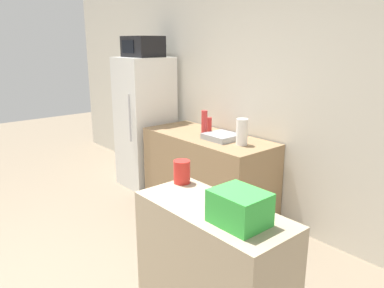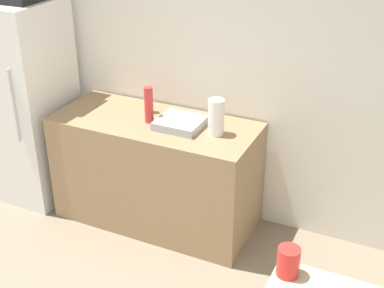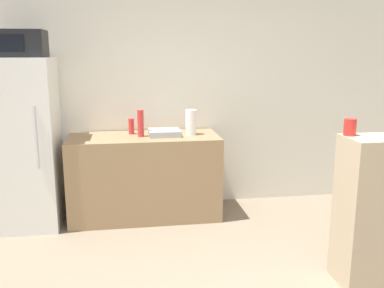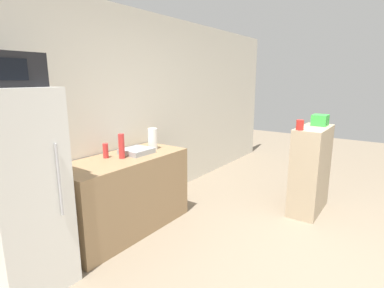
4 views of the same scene
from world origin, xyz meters
name	(u,v)px [view 3 (image 3 of 4)]	position (x,y,z in m)	size (l,w,h in m)	color
wall_back	(176,91)	(0.00, 2.70, 1.30)	(8.00, 0.06, 2.60)	silver
refrigerator	(27,144)	(-1.54, 2.27, 0.84)	(0.58, 0.65, 1.68)	white
microwave	(19,44)	(-1.54, 2.27, 1.81)	(0.48, 0.37, 0.25)	black
counter	(145,176)	(-0.39, 2.32, 0.44)	(1.56, 0.67, 0.88)	#937551
sink_basin	(164,133)	(-0.17, 2.32, 0.91)	(0.33, 0.31, 0.06)	#9EA3A8
bottle_tall	(141,123)	(-0.42, 2.30, 1.01)	(0.07, 0.07, 0.28)	red
bottle_short	(131,126)	(-0.51, 2.46, 0.96)	(0.06, 0.06, 0.17)	red
jar	(350,127)	(1.06, 0.80, 1.20)	(0.09, 0.09, 0.12)	red
paper_towel_roll	(191,122)	(0.11, 2.32, 1.01)	(0.11, 0.11, 0.26)	white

